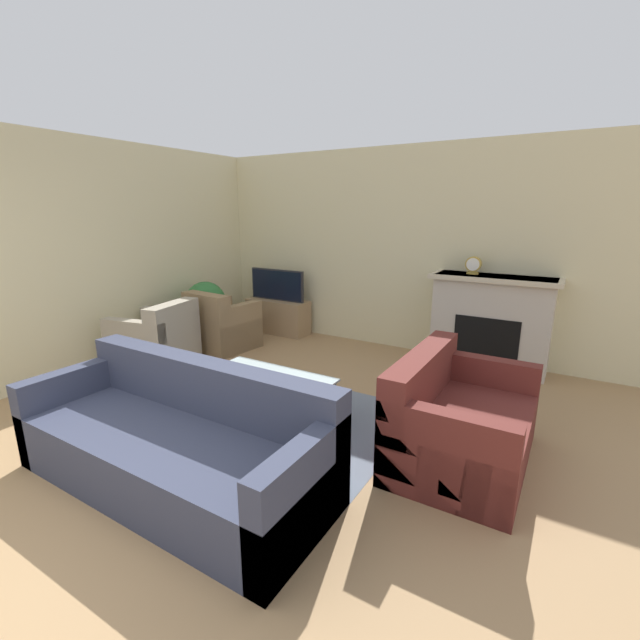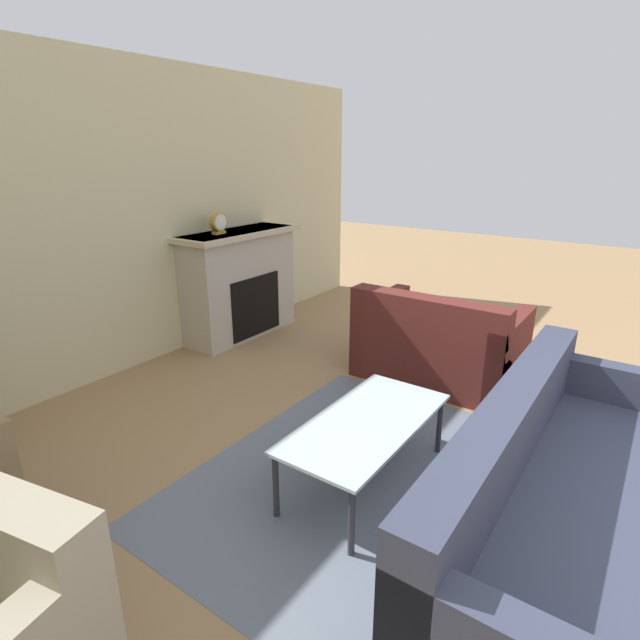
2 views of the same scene
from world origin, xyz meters
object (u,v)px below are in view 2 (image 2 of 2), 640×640
(couch_sectional, at_px, (562,509))
(couch_loveseat, at_px, (438,347))
(mantel_clock, at_px, (218,223))
(coffee_table, at_px, (367,426))

(couch_sectional, xyz_separation_m, couch_loveseat, (1.63, 1.31, 0.00))
(couch_loveseat, bearing_deg, couch_sectional, 128.98)
(mantel_clock, bearing_deg, couch_sectional, -108.75)
(couch_loveseat, height_order, coffee_table, couch_loveseat)
(couch_sectional, height_order, coffee_table, couch_sectional)
(couch_sectional, xyz_separation_m, mantel_clock, (1.19, 3.52, 0.96))
(couch_sectional, bearing_deg, couch_loveseat, 38.98)
(couch_sectional, relative_size, couch_loveseat, 1.75)
(coffee_table, relative_size, mantel_clock, 5.60)
(mantel_clock, bearing_deg, couch_loveseat, -78.95)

